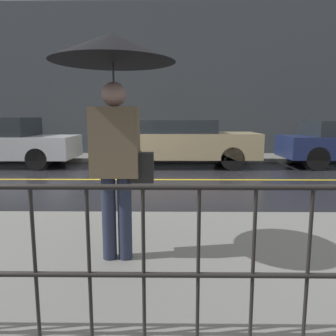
# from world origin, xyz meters

# --- Properties ---
(ground_plane) EXTENTS (80.00, 80.00, 0.00)m
(ground_plane) POSITION_xyz_m (0.00, 0.00, 0.00)
(ground_plane) COLOR black
(sidewalk_near) EXTENTS (28.00, 3.20, 0.12)m
(sidewalk_near) POSITION_xyz_m (0.00, -4.85, 0.06)
(sidewalk_near) COLOR slate
(sidewalk_near) RESTS_ON ground_plane
(sidewalk_far) EXTENTS (28.00, 1.80, 0.12)m
(sidewalk_far) POSITION_xyz_m (0.00, 4.14, 0.06)
(sidewalk_far) COLOR slate
(sidewalk_far) RESTS_ON ground_plane
(lane_marking) EXTENTS (25.20, 0.12, 0.01)m
(lane_marking) POSITION_xyz_m (0.00, 0.00, 0.00)
(lane_marking) COLOR gold
(lane_marking) RESTS_ON ground_plane
(building_storefront) EXTENTS (28.00, 0.30, 5.95)m
(building_storefront) POSITION_xyz_m (0.00, 5.19, 2.97)
(building_storefront) COLOR #383D42
(building_storefront) RESTS_ON ground_plane
(pedestrian) EXTENTS (1.19, 1.19, 2.23)m
(pedestrian) POSITION_xyz_m (0.65, -4.92, 1.93)
(pedestrian) COLOR #23283D
(pedestrian) RESTS_ON sidewalk_near
(car_tan) EXTENTS (4.75, 1.77, 1.48)m
(car_tan) POSITION_xyz_m (1.50, 2.28, 0.78)
(car_tan) COLOR tan
(car_tan) RESTS_ON ground_plane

